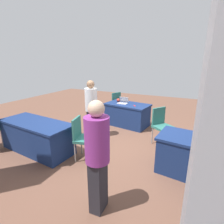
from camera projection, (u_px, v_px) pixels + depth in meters
ground_plane at (115, 146)px, 4.57m from camera, size 14.40×14.40×0.00m
table_foreground at (127, 114)px, 5.95m from camera, size 1.54×1.01×0.75m
table_mid_left at (207, 160)px, 3.24m from camera, size 1.88×0.97×0.75m
table_mid_right at (37, 136)px, 4.24m from camera, size 1.95×0.92×0.75m
chair_tucked_right at (162, 124)px, 4.53m from camera, size 0.61×0.61×0.97m
chair_aisle at (83, 136)px, 3.84m from camera, size 0.54×0.54×0.96m
chair_by_pillar at (114, 102)px, 6.84m from camera, size 0.59×0.59×0.97m
person_attendee_browsing at (97, 153)px, 2.38m from camera, size 0.36×0.36×1.67m
person_organiser at (91, 106)px, 4.88m from camera, size 0.39×0.39×1.63m
laptop_silver at (123, 102)px, 5.90m from camera, size 0.32×0.29×0.21m
yarn_ball at (118, 100)px, 6.12m from camera, size 0.12×0.12×0.12m
scissors_red at (135, 106)px, 5.59m from camera, size 0.13×0.17×0.01m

